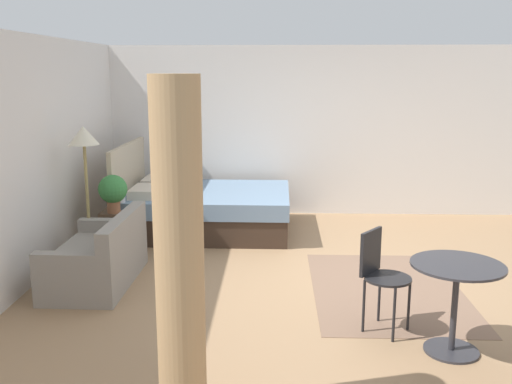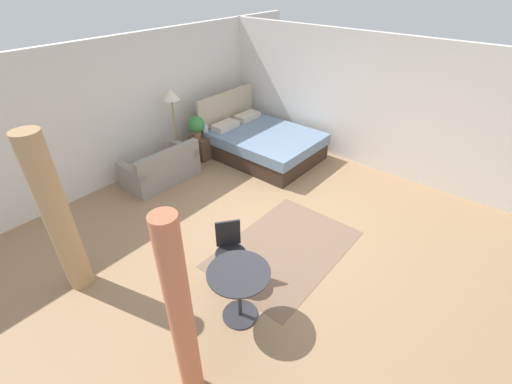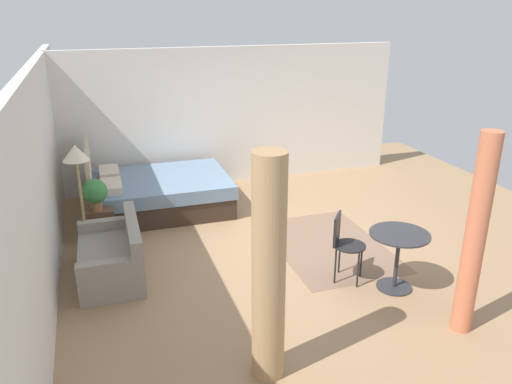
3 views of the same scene
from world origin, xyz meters
name	(u,v)px [view 3 (image 3 of 3)]	position (x,y,z in m)	size (l,w,h in m)	color
ground_plane	(289,240)	(0.00, 0.00, -0.01)	(8.78, 9.56, 0.02)	#9E7A56
wall_back	(41,180)	(0.00, 3.28, 1.29)	(8.78, 0.12, 2.59)	silver
wall_right	(234,116)	(2.89, 0.00, 1.29)	(0.12, 6.56, 2.59)	silver
area_rug	(328,245)	(-0.37, -0.47, 0.00)	(2.21, 1.51, 0.01)	#7F604C
bed	(157,193)	(1.78, 1.69, 0.31)	(1.72, 2.29, 1.22)	#38281E
couch	(113,257)	(-0.28, 2.54, 0.26)	(1.40, 0.79, 0.74)	gray
nightstand	(101,223)	(0.91, 2.65, 0.25)	(0.40, 0.40, 0.50)	brown
potted_plant	(95,193)	(0.81, 2.68, 0.77)	(0.35, 0.35, 0.47)	#935B3D
vase	(98,199)	(1.03, 2.65, 0.60)	(0.13, 0.13, 0.21)	silver
floor_lamp	(77,164)	(0.41, 2.86, 1.34)	(0.34, 0.34, 1.60)	#99844C
balcony_table	(398,250)	(-1.69, -0.74, 0.52)	(0.72, 0.72, 0.74)	#2D2D33
cafe_chair_near_window	(344,240)	(-1.28, -0.21, 0.54)	(0.56, 0.56, 0.88)	black
curtain_left	(475,237)	(-2.64, -0.95, 1.10)	(0.21, 0.21, 2.19)	#D1704C
curtain_right	(269,271)	(-2.64, 1.27, 1.10)	(0.31, 0.31, 2.19)	tan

